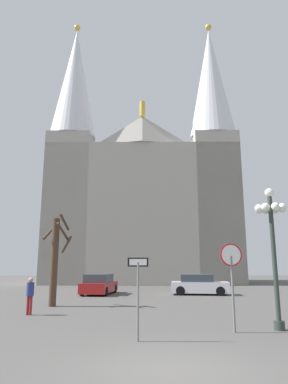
{
  "coord_description": "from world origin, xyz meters",
  "views": [
    {
      "loc": [
        -0.91,
        -7.93,
        2.19
      ],
      "look_at": [
        0.3,
        17.42,
        7.5
      ],
      "focal_mm": 32.18,
      "sensor_mm": 36.0,
      "label": 1
    }
  ],
  "objects_px": {
    "street_lamp": "(272,233)",
    "stop_sign": "(232,269)",
    "one_way_arrow_sign": "(138,287)",
    "bare_tree": "(55,258)",
    "cathedral": "(143,197)",
    "parked_car_near_white": "(199,285)",
    "pedestrian_walking": "(30,292)",
    "parked_car_far_red": "(99,285)"
  },
  "relations": [
    {
      "from": "parked_car_near_white",
      "to": "pedestrian_walking",
      "type": "bearing_deg",
      "value": -134.61
    },
    {
      "from": "street_lamp",
      "to": "stop_sign",
      "type": "bearing_deg",
      "value": -168.62
    },
    {
      "from": "cathedral",
      "to": "street_lamp",
      "type": "relative_size",
      "value": 6.61
    },
    {
      "from": "stop_sign",
      "to": "parked_car_far_red",
      "type": "relative_size",
      "value": 0.63
    },
    {
      "from": "cathedral",
      "to": "bare_tree",
      "type": "distance_m",
      "value": 24.52
    },
    {
      "from": "pedestrian_walking",
      "to": "parked_car_far_red",
      "type": "bearing_deg",
      "value": 77.9
    },
    {
      "from": "one_way_arrow_sign",
      "to": "pedestrian_walking",
      "type": "relative_size",
      "value": 1.48
    },
    {
      "from": "parked_car_far_red",
      "to": "pedestrian_walking",
      "type": "bearing_deg",
      "value": -102.1
    },
    {
      "from": "one_way_arrow_sign",
      "to": "bare_tree",
      "type": "height_order",
      "value": "bare_tree"
    },
    {
      "from": "cathedral",
      "to": "bare_tree",
      "type": "relative_size",
      "value": 6.63
    },
    {
      "from": "one_way_arrow_sign",
      "to": "bare_tree",
      "type": "xyz_separation_m",
      "value": [
        -4.23,
        8.55,
        0.99
      ]
    },
    {
      "from": "cathedral",
      "to": "parked_car_near_white",
      "type": "relative_size",
      "value": 7.47
    },
    {
      "from": "stop_sign",
      "to": "bare_tree",
      "type": "relative_size",
      "value": 0.59
    },
    {
      "from": "stop_sign",
      "to": "cathedral",
      "type": "bearing_deg",
      "value": 93.24
    },
    {
      "from": "one_way_arrow_sign",
      "to": "parked_car_far_red",
      "type": "distance_m",
      "value": 15.99
    },
    {
      "from": "pedestrian_walking",
      "to": "cathedral",
      "type": "bearing_deg",
      "value": 76.58
    },
    {
      "from": "cathedral",
      "to": "stop_sign",
      "type": "xyz_separation_m",
      "value": [
        1.69,
        -29.9,
        -8.33
      ]
    },
    {
      "from": "stop_sign",
      "to": "one_way_arrow_sign",
      "type": "bearing_deg",
      "value": -160.07
    },
    {
      "from": "stop_sign",
      "to": "parked_car_near_white",
      "type": "height_order",
      "value": "stop_sign"
    },
    {
      "from": "parked_car_near_white",
      "to": "pedestrian_walking",
      "type": "xyz_separation_m",
      "value": [
        -9.52,
        -9.65,
        0.29
      ]
    },
    {
      "from": "cathedral",
      "to": "stop_sign",
      "type": "height_order",
      "value": "cathedral"
    },
    {
      "from": "street_lamp",
      "to": "bare_tree",
      "type": "bearing_deg",
      "value": 142.08
    },
    {
      "from": "stop_sign",
      "to": "parked_car_near_white",
      "type": "xyz_separation_m",
      "value": [
        1.72,
        13.92,
        -1.33
      ]
    },
    {
      "from": "parked_car_near_white",
      "to": "street_lamp",
      "type": "bearing_deg",
      "value": -90.34
    },
    {
      "from": "one_way_arrow_sign",
      "to": "cathedral",
      "type": "bearing_deg",
      "value": 87.22
    },
    {
      "from": "street_lamp",
      "to": "parked_car_near_white",
      "type": "xyz_separation_m",
      "value": [
        0.08,
        13.59,
        -2.6
      ]
    },
    {
      "from": "one_way_arrow_sign",
      "to": "stop_sign",
      "type": "bearing_deg",
      "value": 19.93
    },
    {
      "from": "stop_sign",
      "to": "street_lamp",
      "type": "distance_m",
      "value": 2.1
    },
    {
      "from": "street_lamp",
      "to": "parked_car_near_white",
      "type": "relative_size",
      "value": 1.13
    },
    {
      "from": "parked_car_near_white",
      "to": "pedestrian_walking",
      "type": "relative_size",
      "value": 2.7
    },
    {
      "from": "stop_sign",
      "to": "bare_tree",
      "type": "distance_m",
      "value": 10.49
    },
    {
      "from": "street_lamp",
      "to": "parked_car_near_white",
      "type": "height_order",
      "value": "street_lamp"
    },
    {
      "from": "stop_sign",
      "to": "parked_car_near_white",
      "type": "bearing_deg",
      "value": 82.98
    },
    {
      "from": "cathedral",
      "to": "parked_car_near_white",
      "type": "xyz_separation_m",
      "value": [
        3.41,
        -15.98,
        -9.66
      ]
    },
    {
      "from": "parked_car_far_red",
      "to": "pedestrian_walking",
      "type": "xyz_separation_m",
      "value": [
        -2.22,
        -10.36,
        0.28
      ]
    },
    {
      "from": "parked_car_near_white",
      "to": "parked_car_far_red",
      "type": "relative_size",
      "value": 0.95
    },
    {
      "from": "bare_tree",
      "to": "parked_car_near_white",
      "type": "xyz_separation_m",
      "value": [
        9.14,
        6.53,
        -1.82
      ]
    },
    {
      "from": "bare_tree",
      "to": "parked_car_far_red",
      "type": "height_order",
      "value": "bare_tree"
    },
    {
      "from": "one_way_arrow_sign",
      "to": "parked_car_far_red",
      "type": "relative_size",
      "value": 0.52
    },
    {
      "from": "stop_sign",
      "to": "street_lamp",
      "type": "xyz_separation_m",
      "value": [
        1.63,
        0.33,
        1.27
      ]
    },
    {
      "from": "stop_sign",
      "to": "one_way_arrow_sign",
      "type": "xyz_separation_m",
      "value": [
        -3.2,
        -1.16,
        -0.5
      ]
    },
    {
      "from": "street_lamp",
      "to": "pedestrian_walking",
      "type": "bearing_deg",
      "value": 157.35
    }
  ]
}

